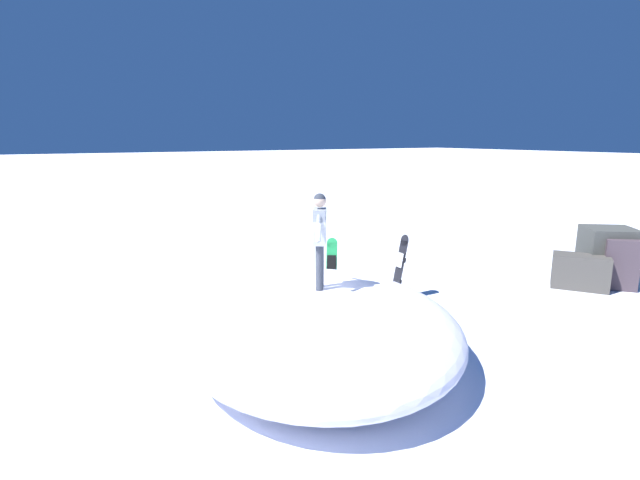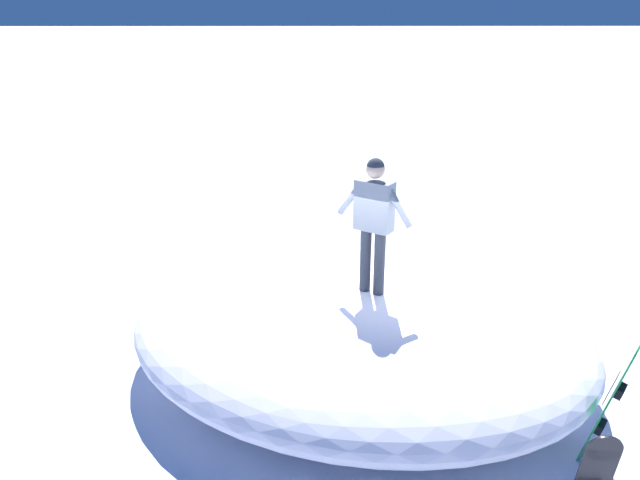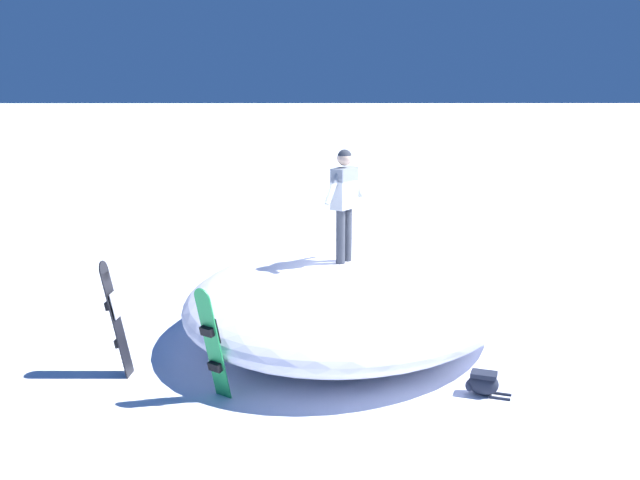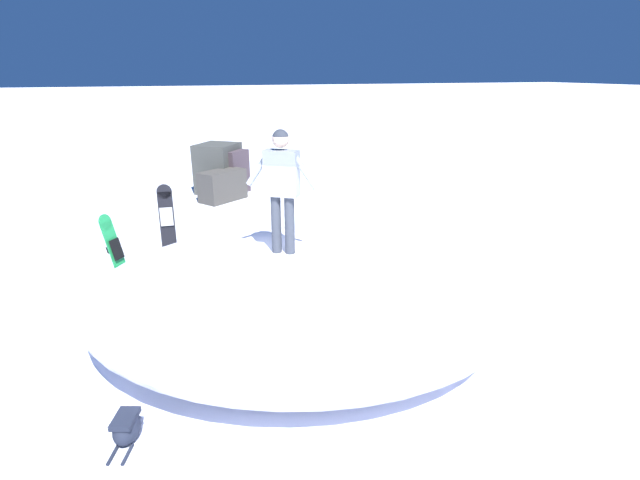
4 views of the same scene
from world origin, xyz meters
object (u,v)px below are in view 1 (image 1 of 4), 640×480
(snowboard_primary_upright, at_px, (400,267))
(snowboard_secondary_upright, at_px, (331,269))
(snowboarder_standing, at_px, (320,232))
(backpack_near, at_px, (195,322))

(snowboard_primary_upright, distance_m, snowboard_secondary_upright, 1.67)
(snowboarder_standing, relative_size, backpack_near, 2.84)
(snowboarder_standing, distance_m, snowboard_primary_upright, 3.80)
(snowboarder_standing, relative_size, snowboard_primary_upright, 1.07)
(snowboarder_standing, bearing_deg, snowboard_primary_upright, -154.58)
(snowboarder_standing, distance_m, snowboard_secondary_upright, 3.30)
(snowboard_primary_upright, height_order, snowboard_secondary_upright, snowboard_primary_upright)
(snowboarder_standing, bearing_deg, backpack_near, -52.04)
(snowboard_primary_upright, xyz_separation_m, snowboard_secondary_upright, (1.43, -0.86, -0.05))
(snowboard_secondary_upright, distance_m, backpack_near, 3.53)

